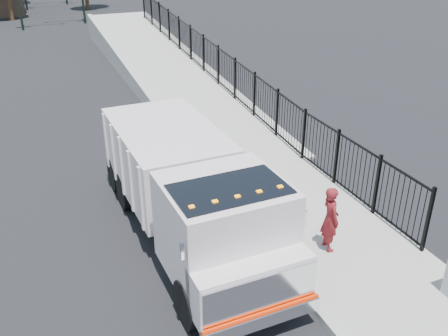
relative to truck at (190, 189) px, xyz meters
name	(u,v)px	position (x,y,z in m)	size (l,w,h in m)	color
ground	(262,243)	(1.69, -0.82, -1.58)	(120.00, 120.00, 0.00)	black
sidewalk	(369,268)	(3.61, -2.82, -1.52)	(3.55, 12.00, 0.12)	#9E998E
curb	(301,287)	(1.69, -2.82, -1.50)	(0.30, 12.00, 0.16)	#ADAAA3
ramp	(167,77)	(3.81, 15.18, -1.58)	(3.95, 24.00, 1.70)	#9E998E
iron_fence	(218,78)	(5.24, 11.18, -0.68)	(0.10, 28.00, 1.80)	black
truck	(190,189)	(0.00, 0.00, 0.00)	(2.93, 8.30, 2.82)	black
worker	(330,219)	(3.07, -1.78, -0.58)	(0.64, 0.42, 1.76)	maroon
debris	(294,197)	(3.55, 0.75, -1.42)	(0.34, 0.34, 0.08)	silver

